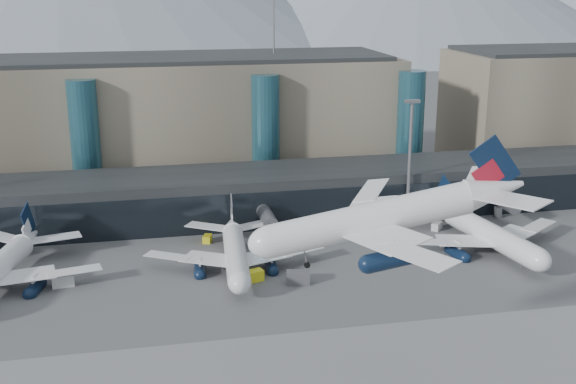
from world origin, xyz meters
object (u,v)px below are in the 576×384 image
at_px(jet_parked_mid, 235,243).
at_px(veh_h, 253,276).
at_px(veh_d, 437,226).
at_px(jet_parked_right, 480,223).
at_px(hero_jet, 397,207).
at_px(veh_c, 298,277).
at_px(veh_b, 207,239).
at_px(jet_parked_left, 1,258).
at_px(lightmast_mid, 410,155).
at_px(veh_a, 63,280).

relative_size(jet_parked_mid, veh_h, 9.76).
bearing_deg(veh_d, jet_parked_right, -114.13).
relative_size(hero_jet, jet_parked_mid, 0.98).
relative_size(veh_c, veh_h, 1.14).
height_order(veh_b, veh_h, veh_h).
height_order(hero_jet, jet_parked_left, hero_jet).
height_order(jet_parked_left, jet_parked_mid, jet_parked_left).
relative_size(lightmast_mid, jet_parked_right, 0.69).
bearing_deg(veh_c, lightmast_mid, 53.34).
height_order(veh_b, veh_c, veh_c).
relative_size(jet_parked_mid, veh_c, 8.56).
height_order(hero_jet, veh_h, hero_jet).
distance_m(jet_parked_right, veh_h, 45.37).
distance_m(veh_a, veh_c, 38.73).
bearing_deg(jet_parked_mid, lightmast_mid, -62.73).
bearing_deg(veh_a, jet_parked_left, 152.31).
height_order(jet_parked_mid, veh_a, jet_parked_mid).
bearing_deg(lightmast_mid, veh_d, -52.24).
xyz_separation_m(veh_a, veh_b, (25.28, 15.83, -0.31)).
relative_size(lightmast_mid, hero_jet, 0.79).
distance_m(jet_parked_right, veh_c, 38.95).
height_order(jet_parked_left, veh_b, jet_parked_left).
distance_m(lightmast_mid, veh_h, 45.11).
distance_m(veh_c, veh_d, 38.99).
relative_size(jet_parked_left, veh_a, 10.05).
bearing_deg(jet_parked_mid, veh_c, -133.93).
xyz_separation_m(jet_parked_right, veh_b, (-50.15, 12.19, -3.83)).
height_order(jet_parked_mid, veh_b, jet_parked_mid).
bearing_deg(veh_a, veh_d, 2.89).
relative_size(veh_a, veh_b, 1.48).
relative_size(hero_jet, veh_a, 9.27).
relative_size(veh_a, veh_c, 0.91).
bearing_deg(hero_jet, veh_h, 111.17).
distance_m(jet_parked_left, jet_parked_mid, 38.82).
bearing_deg(veh_h, lightmast_mid, 17.43).
xyz_separation_m(jet_parked_mid, veh_d, (42.29, 10.07, -3.28)).
bearing_deg(veh_h, veh_c, -34.99).
bearing_deg(jet_parked_left, veh_h, -87.26).
height_order(hero_jet, jet_parked_mid, hero_jet).
xyz_separation_m(jet_parked_left, veh_c, (47.94, -10.46, -3.22)).
bearing_deg(jet_parked_mid, veh_h, -161.36).
height_order(lightmast_mid, jet_parked_right, lightmast_mid).
bearing_deg(veh_c, hero_jet, -73.72).
bearing_deg(veh_b, jet_parked_left, 126.84).
bearing_deg(veh_a, veh_h, -16.01).
xyz_separation_m(veh_c, veh_h, (-7.18, 2.50, -0.14)).
height_order(veh_a, veh_h, veh_a).
bearing_deg(veh_a, jet_parked_mid, -1.00).
height_order(veh_a, veh_d, veh_a).
bearing_deg(veh_d, veh_c, 164.85).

